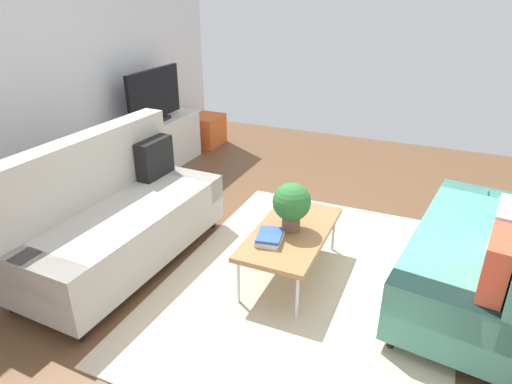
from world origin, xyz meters
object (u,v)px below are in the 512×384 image
Objects in this scene: storage_trunk at (207,130)px; bottle_1 at (152,117)px; couch_green at (488,249)px; tv at (154,96)px; potted_plant at (292,204)px; tv_console at (158,145)px; coffee_table at (291,233)px; vase_0 at (121,126)px; couch_beige at (116,215)px; table_book_0 at (270,239)px; bottle_0 at (147,119)px; vase_1 at (132,122)px.

storage_trunk is 1.31m from bottle_1.
couch_green is 4.39m from storage_trunk.
bottle_1 is (-0.11, -0.02, -0.23)m from tv.
storage_trunk is 3.50m from potted_plant.
couch_green is at bearing -108.69° from tv_console.
coffee_table is 2.63m from vase_0.
tv is (1.94, 0.93, 0.51)m from couch_beige.
tv is at bearing 51.76° from table_book_0.
bottle_1 is at bearing 80.54° from couch_green.
bottle_1 is at bearing 0.00° from bottle_0.
bottle_1 is (1.66, 2.23, 0.28)m from table_book_0.
potted_plant is 2.33× the size of bottle_0.
storage_trunk is 1.58m from vase_1.
couch_beige reaches higher than tv_console.
couch_beige is 11.22× the size of vase_1.
potted_plant is (0.40, -1.41, 0.21)m from couch_beige.
vase_0 reaches higher than bottle_0.
tv is 4.17× the size of table_book_0.
tv is (1.55, 2.35, 0.56)m from coffee_table.
vase_0 is at bearing -141.45° from couch_beige.
potted_plant is 1.66× the size of table_book_0.
bottle_0 is (1.72, 0.91, 0.28)m from couch_beige.
couch_beige is 2.91m from couch_green.
table_book_0 is (-2.87, -2.17, 0.22)m from storage_trunk.
bottle_0 is 0.11m from bottle_1.
couch_green is at bearing -122.86° from storage_trunk.
vase_0 reaches higher than table_book_0.
couch_green is at bearing 105.28° from couch_beige.
bottle_1 is at bearing -10.84° from vase_0.
coffee_table is 2.77× the size of potted_plant.
tv_console is (1.94, 0.95, -0.12)m from couch_beige.
potted_plant is 2.73m from bottle_1.
bottle_1 is (0.11, 0.00, -0.00)m from bottle_0.
couch_beige is at bearing -153.95° from tv_console.
couch_beige is 2.16m from tv_console.
bottle_1 reaches higher than coffee_table.
potted_plant is (-2.64, -2.26, 0.43)m from storage_trunk.
storage_trunk is 3.05× the size of bottle_0.
tv is at bearing 56.59° from potted_plant.
tv is 2.82m from potted_plant.
bottle_1 is (-1.21, 0.06, 0.50)m from storage_trunk.
vase_1 is (1.16, 2.42, 0.33)m from coffee_table.
bottle_1 is (0.28, -0.09, -0.00)m from vase_1.
bottle_0 is at bearing -27.86° from vase_1.
tv reaches higher than bottle_1.
storage_trunk is 1.42m from bottle_0.
tv_console is 3.52× the size of potted_plant.
tv_console is 8.53× the size of bottle_1.
couch_green is 11.22× the size of vase_0.
bottle_1 reaches higher than table_book_0.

